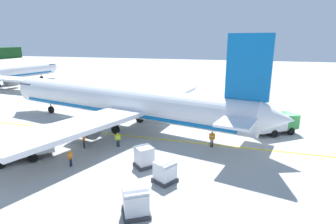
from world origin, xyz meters
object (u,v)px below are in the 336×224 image
object	(u,v)px
crew_marshaller	(84,139)
crew_loader_right	(70,157)
cargo_container_far	(165,172)
service_truck_baggage	(249,109)
airliner_foreground	(122,102)
cargo_container_mid	(136,202)
service_truck_fuel	(21,144)
service_truck_pushback	(275,122)
crew_loader_left	(212,138)
cargo_container_near	(144,157)
crew_supervisor	(118,139)

from	to	relation	value
crew_marshaller	crew_loader_right	xyz separation A→B (m)	(-4.15, -1.25, -0.09)
cargo_container_far	crew_marshaller	size ratio (longest dim) A/B	1.28
service_truck_baggage	crew_marshaller	xyz separation A→B (m)	(-17.83, 16.93, -0.14)
airliner_foreground	cargo_container_mid	size ratio (longest dim) A/B	16.96
service_truck_fuel	service_truck_baggage	bearing A→B (deg)	-43.74
service_truck_pushback	crew_loader_left	bearing A→B (deg)	133.53
service_truck_fuel	service_truck_pushback	size ratio (longest dim) A/B	0.98
crew_loader_left	crew_loader_right	distance (m)	14.44
cargo_container_near	cargo_container_far	bearing A→B (deg)	-128.99
airliner_foreground	crew_loader_right	size ratio (longest dim) A/B	25.69
service_truck_fuel	cargo_container_near	distance (m)	12.04
service_truck_fuel	crew_loader_left	size ratio (longest dim) A/B	3.22
service_truck_fuel	crew_marshaller	xyz separation A→B (m)	(4.19, -4.13, -0.58)
cargo_container_far	crew_marshaller	xyz separation A→B (m)	(4.41, 10.38, 0.16)
airliner_foreground	service_truck_fuel	xyz separation A→B (m)	(-12.03, 4.97, -1.78)
service_truck_fuel	service_truck_baggage	distance (m)	30.48
crew_loader_left	crew_marshaller	bearing A→B (deg)	107.03
cargo_container_near	cargo_container_mid	bearing A→B (deg)	-163.52
service_truck_fuel	crew_loader_right	xyz separation A→B (m)	(0.03, -5.38, -0.66)
service_truck_fuel	crew_marshaller	distance (m)	5.91
service_truck_fuel	cargo_container_near	xyz separation A→B (m)	(1.92, -11.87, -0.66)
service_truck_baggage	service_truck_fuel	bearing A→B (deg)	136.26
airliner_foreground	cargo_container_near	size ratio (longest dim) A/B	18.23
service_truck_pushback	cargo_container_near	bearing A→B (deg)	136.22
crew_marshaller	service_truck_baggage	bearing A→B (deg)	-43.52
crew_marshaller	crew_loader_right	world-z (taller)	crew_marshaller
cargo_container_mid	cargo_container_near	bearing A→B (deg)	16.48
crew_supervisor	service_truck_baggage	bearing A→B (deg)	-39.53
airliner_foreground	cargo_container_near	distance (m)	12.48
cargo_container_far	crew_supervisor	xyz separation A→B (m)	(5.74, 7.06, 0.07)
cargo_container_far	service_truck_baggage	bearing A→B (deg)	-16.42
service_truck_fuel	cargo_container_mid	size ratio (longest dim) A/B	2.36
cargo_container_near	crew_loader_right	world-z (taller)	cargo_container_near
service_truck_baggage	crew_marshaller	world-z (taller)	service_truck_baggage
cargo_container_near	cargo_container_far	distance (m)	3.41
service_truck_pushback	cargo_container_far	bearing A→B (deg)	147.21
service_truck_fuel	crew_marshaller	world-z (taller)	service_truck_fuel
airliner_foreground	service_truck_baggage	world-z (taller)	airliner_foreground
service_truck_fuel	service_truck_pushback	xyz separation A→B (m)	(14.74, -24.15, -0.18)
service_truck_baggage	cargo_container_near	distance (m)	22.10
service_truck_baggage	crew_loader_left	world-z (taller)	service_truck_baggage
service_truck_baggage	crew_supervisor	size ratio (longest dim) A/B	4.29
cargo_container_mid	crew_loader_right	xyz separation A→B (m)	(4.94, 8.50, -0.03)
cargo_container_mid	airliner_foreground	bearing A→B (deg)	27.78
service_truck_pushback	crew_supervisor	world-z (taller)	service_truck_pushback
airliner_foreground	service_truck_pushback	size ratio (longest dim) A/B	7.01
service_truck_fuel	service_truck_pushback	world-z (taller)	service_truck_fuel
crew_supervisor	service_truck_pushback	bearing A→B (deg)	-61.09
crew_marshaller	crew_supervisor	size ratio (longest dim) A/B	1.09
cargo_container_near	cargo_container_mid	xyz separation A→B (m)	(-6.83, -2.02, 0.03)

